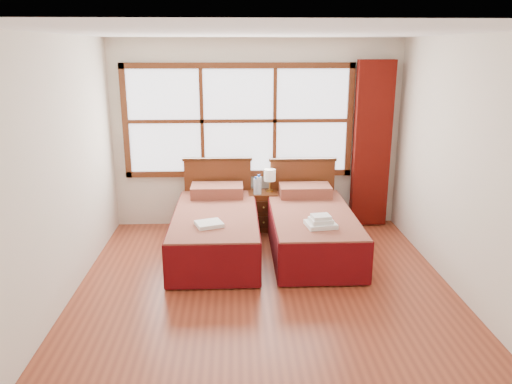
{
  "coord_description": "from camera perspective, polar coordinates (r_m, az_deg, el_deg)",
  "views": [
    {
      "loc": [
        -0.29,
        -4.65,
        2.47
      ],
      "look_at": [
        -0.07,
        0.7,
        0.92
      ],
      "focal_mm": 35.0,
      "sensor_mm": 36.0,
      "label": 1
    }
  ],
  "objects": [
    {
      "name": "floor",
      "position": [
        5.27,
        1.11,
        -11.75
      ],
      "size": [
        4.5,
        4.5,
        0.0
      ],
      "primitive_type": "plane",
      "color": "brown",
      "rests_on": "ground"
    },
    {
      "name": "towels_right",
      "position": [
        5.68,
        7.41,
        -3.41
      ],
      "size": [
        0.36,
        0.33,
        0.14
      ],
      "rotation": [
        0.0,
        0.0,
        0.16
      ],
      "color": "white",
      "rests_on": "bed_right"
    },
    {
      "name": "ceiling",
      "position": [
        4.66,
        1.29,
        17.78
      ],
      "size": [
        4.5,
        4.5,
        0.0
      ],
      "primitive_type": "plane",
      "rotation": [
        3.14,
        0.0,
        0.0
      ],
      "color": "white",
      "rests_on": "wall_back"
    },
    {
      "name": "bottle_near",
      "position": [
        6.8,
        -0.02,
        0.67
      ],
      "size": [
        0.07,
        0.07,
        0.25
      ],
      "color": "silver",
      "rests_on": "nightstand"
    },
    {
      "name": "wall_back",
      "position": [
        7.0,
        0.05,
        6.57
      ],
      "size": [
        4.0,
        0.0,
        4.0
      ],
      "primitive_type": "plane",
      "rotation": [
        1.57,
        0.0,
        0.0
      ],
      "color": "silver",
      "rests_on": "floor"
    },
    {
      "name": "lamp",
      "position": [
        6.91,
        1.58,
        1.87
      ],
      "size": [
        0.16,
        0.16,
        0.32
      ],
      "color": "gold",
      "rests_on": "nightstand"
    },
    {
      "name": "window",
      "position": [
        6.93,
        -2.02,
        8.12
      ],
      "size": [
        3.16,
        0.06,
        1.56
      ],
      "color": "white",
      "rests_on": "wall_back"
    },
    {
      "name": "bed_left",
      "position": [
        6.24,
        -4.6,
        -4.17
      ],
      "size": [
        1.03,
        2.05,
        1.0
      ],
      "color": "#391C0B",
      "rests_on": "floor"
    },
    {
      "name": "curtain",
      "position": [
        7.14,
        13.1,
        5.27
      ],
      "size": [
        0.5,
        0.16,
        2.3
      ],
      "primitive_type": "cube",
      "color": "#5E0F09",
      "rests_on": "wall_back"
    },
    {
      "name": "bottle_far",
      "position": [
        6.81,
        0.32,
        0.8
      ],
      "size": [
        0.07,
        0.07,
        0.28
      ],
      "color": "silver",
      "rests_on": "nightstand"
    },
    {
      "name": "towels_left",
      "position": [
        5.66,
        -5.39,
        -3.66
      ],
      "size": [
        0.35,
        0.33,
        0.04
      ],
      "rotation": [
        0.0,
        0.0,
        0.34
      ],
      "color": "white",
      "rests_on": "bed_left"
    },
    {
      "name": "wall_left",
      "position": [
        5.09,
        -21.91,
        1.71
      ],
      "size": [
        0.0,
        4.5,
        4.5
      ],
      "primitive_type": "plane",
      "rotation": [
        1.57,
        0.0,
        1.57
      ],
      "color": "silver",
      "rests_on": "floor"
    },
    {
      "name": "bed_right",
      "position": [
        6.31,
        6.32,
        -4.05
      ],
      "size": [
        1.01,
        2.03,
        0.98
      ],
      "color": "#391C0B",
      "rests_on": "floor"
    },
    {
      "name": "nightstand",
      "position": [
        7.01,
        0.79,
        -2.12
      ],
      "size": [
        0.4,
        0.4,
        0.54
      ],
      "color": "#5B2B13",
      "rests_on": "floor"
    },
    {
      "name": "wall_right",
      "position": [
        5.31,
        23.27,
        2.13
      ],
      "size": [
        0.0,
        4.5,
        4.5
      ],
      "primitive_type": "plane",
      "rotation": [
        1.57,
        0.0,
        -1.57
      ],
      "color": "silver",
      "rests_on": "floor"
    }
  ]
}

